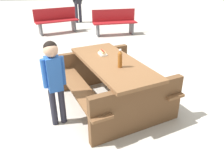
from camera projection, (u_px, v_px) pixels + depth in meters
ground_plane at (112, 102)px, 3.69m from camera, size 30.00×30.00×0.00m
picnic_table at (112, 79)px, 3.50m from camera, size 2.17×1.93×0.75m
soda_bottle at (120, 59)px, 3.11m from camera, size 0.06×0.06×0.27m
hotdog_tray at (103, 53)px, 3.62m from camera, size 0.20×0.16×0.08m
child_in_coat at (54, 74)px, 2.86m from camera, size 0.22×0.29×1.24m
park_bench_near at (114, 22)px, 7.47m from camera, size 0.57×1.54×0.85m
park_bench_mid at (56, 20)px, 7.72m from camera, size 0.93×1.54×0.85m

